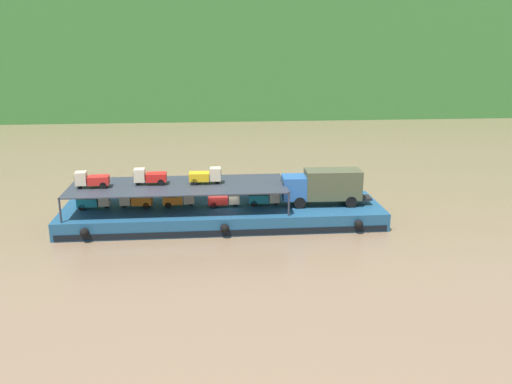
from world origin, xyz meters
The scene contains 13 objects.
ground_plane centered at (0.00, 0.00, 0.00)m, with size 400.00×400.00×0.00m, color #7F664C.
hillside_far_bank centered at (0.00, 74.23, 17.95)m, with size 146.85×29.06×31.88m.
cargo_barge centered at (0.00, -0.02, 0.75)m, with size 27.54×7.91×1.50m.
covered_lorry centered at (8.78, -0.31, 3.19)m, with size 7.90×2.46×3.10m.
cargo_rack centered at (-3.80, 0.00, 3.43)m, with size 18.34×6.53×2.00m.
mini_truck_lower_stern centered at (-10.97, 0.35, 2.19)m, with size 2.77×1.24×1.38m.
mini_truck_lower_aft centered at (-7.51, 0.38, 2.19)m, with size 2.77×1.25×1.38m.
mini_truck_lower_mid centered at (-3.76, 0.36, 2.19)m, with size 2.79×1.28×1.38m.
mini_truck_lower_fore centered at (0.11, -0.11, 2.19)m, with size 2.76×1.23×1.38m.
mini_truck_lower_bow centered at (3.67, 0.07, 2.19)m, with size 2.79×1.30×1.38m.
mini_truck_upper_stern centered at (-10.93, -0.17, 4.19)m, with size 2.79×1.30×1.38m.
mini_truck_upper_mid centered at (-6.20, 0.44, 4.19)m, with size 2.75×1.21×1.38m.
mini_truck_upper_fore centered at (-1.43, 0.28, 4.19)m, with size 2.77×1.25×1.38m.
Camera 1 is at (-1.17, -44.06, 15.28)m, focal length 37.19 mm.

